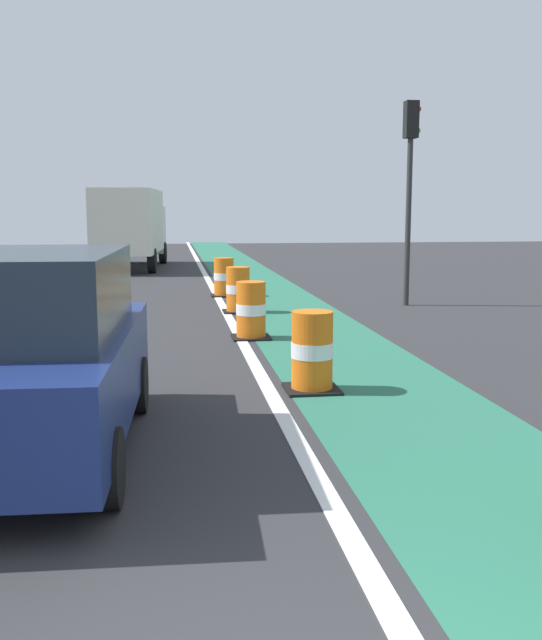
{
  "coord_description": "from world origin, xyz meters",
  "views": [
    {
      "loc": [
        -0.39,
        -2.44,
        2.44
      ],
      "look_at": [
        0.82,
        6.21,
        1.1
      ],
      "focal_mm": 40.41,
      "sensor_mm": 36.0,
      "label": 1
    }
  ],
  "objects_px": {
    "traffic_barrel_front": "(312,352)",
    "traffic_barrel_mid": "(251,311)",
    "parked_suv_nearest": "(36,353)",
    "traffic_barrel_far": "(224,278)",
    "delivery_truck_down_block": "(131,224)",
    "traffic_barrel_back": "(238,290)",
    "traffic_light_corner": "(410,167)"
  },
  "relations": [
    {
      "from": "parked_suv_nearest",
      "to": "delivery_truck_down_block",
      "type": "distance_m",
      "value": 23.33
    },
    {
      "from": "traffic_barrel_front",
      "to": "traffic_barrel_far",
      "type": "xyz_separation_m",
      "value": [
        -0.38,
        10.96,
        0.0
      ]
    },
    {
      "from": "delivery_truck_down_block",
      "to": "traffic_barrel_front",
      "type": "bearing_deg",
      "value": -80.76
    },
    {
      "from": "traffic_barrel_back",
      "to": "traffic_light_corner",
      "type": "bearing_deg",
      "value": 8.9
    },
    {
      "from": "traffic_barrel_back",
      "to": "traffic_light_corner",
      "type": "distance_m",
      "value": 5.36
    },
    {
      "from": "traffic_barrel_front",
      "to": "traffic_light_corner",
      "type": "distance_m",
      "value": 9.77
    },
    {
      "from": "traffic_barrel_mid",
      "to": "traffic_barrel_far",
      "type": "relative_size",
      "value": 1.0
    },
    {
      "from": "parked_suv_nearest",
      "to": "traffic_barrel_back",
      "type": "relative_size",
      "value": 4.29
    },
    {
      "from": "traffic_barrel_front",
      "to": "parked_suv_nearest",
      "type": "bearing_deg",
      "value": -146.3
    },
    {
      "from": "traffic_barrel_mid",
      "to": "traffic_barrel_back",
      "type": "xyz_separation_m",
      "value": [
        0.08,
        3.55,
        0.0
      ]
    },
    {
      "from": "traffic_light_corner",
      "to": "traffic_barrel_far",
      "type": "bearing_deg",
      "value": 149.92
    },
    {
      "from": "traffic_barrel_back",
      "to": "traffic_light_corner",
      "type": "relative_size",
      "value": 0.21
    },
    {
      "from": "traffic_barrel_front",
      "to": "traffic_barrel_mid",
      "type": "distance_m",
      "value": 4.12
    },
    {
      "from": "traffic_barrel_back",
      "to": "traffic_barrel_front",
      "type": "bearing_deg",
      "value": -87.84
    },
    {
      "from": "traffic_barrel_back",
      "to": "traffic_barrel_mid",
      "type": "bearing_deg",
      "value": -91.37
    },
    {
      "from": "traffic_barrel_mid",
      "to": "traffic_barrel_far",
      "type": "height_order",
      "value": "same"
    },
    {
      "from": "traffic_light_corner",
      "to": "delivery_truck_down_block",
      "type": "bearing_deg",
      "value": 120.55
    },
    {
      "from": "traffic_barrel_front",
      "to": "traffic_barrel_mid",
      "type": "relative_size",
      "value": 1.0
    },
    {
      "from": "traffic_barrel_far",
      "to": "delivery_truck_down_block",
      "type": "distance_m",
      "value": 10.75
    },
    {
      "from": "parked_suv_nearest",
      "to": "delivery_truck_down_block",
      "type": "xyz_separation_m",
      "value": [
        -0.23,
        23.31,
        0.81
      ]
    },
    {
      "from": "delivery_truck_down_block",
      "to": "traffic_light_corner",
      "type": "xyz_separation_m",
      "value": [
        7.57,
        -12.83,
        1.65
      ]
    },
    {
      "from": "delivery_truck_down_block",
      "to": "traffic_barrel_back",
      "type": "bearing_deg",
      "value": -76.86
    },
    {
      "from": "traffic_barrel_back",
      "to": "traffic_light_corner",
      "type": "xyz_separation_m",
      "value": [
        4.42,
        0.69,
        2.97
      ]
    },
    {
      "from": "traffic_barrel_mid",
      "to": "delivery_truck_down_block",
      "type": "bearing_deg",
      "value": 100.2
    },
    {
      "from": "parked_suv_nearest",
      "to": "delivery_truck_down_block",
      "type": "relative_size",
      "value": 0.6
    },
    {
      "from": "traffic_light_corner",
      "to": "traffic_barrel_mid",
      "type": "bearing_deg",
      "value": -136.72
    },
    {
      "from": "traffic_barrel_front",
      "to": "traffic_light_corner",
      "type": "height_order",
      "value": "traffic_light_corner"
    },
    {
      "from": "traffic_barrel_far",
      "to": "traffic_barrel_front",
      "type": "bearing_deg",
      "value": -88.01
    },
    {
      "from": "parked_suv_nearest",
      "to": "traffic_light_corner",
      "type": "bearing_deg",
      "value": 55.02
    },
    {
      "from": "traffic_barrel_front",
      "to": "traffic_light_corner",
      "type": "bearing_deg",
      "value": 63.69
    },
    {
      "from": "traffic_barrel_back",
      "to": "traffic_barrel_far",
      "type": "distance_m",
      "value": 3.3
    },
    {
      "from": "traffic_barrel_mid",
      "to": "delivery_truck_down_block",
      "type": "height_order",
      "value": "delivery_truck_down_block"
    }
  ]
}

